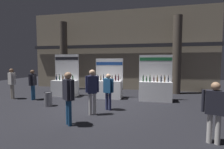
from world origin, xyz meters
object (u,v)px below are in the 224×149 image
(visitor_3, at_px, (92,88))
(exhibitor_booth_1, at_px, (108,88))
(exhibitor_booth_2, at_px, (155,89))
(visitor_5, at_px, (215,108))
(visitor_4, at_px, (33,82))
(exhibitor_booth_0, at_px, (65,86))
(visitor_1, at_px, (108,89))
(visitor_2, at_px, (68,93))
(trash_bin, at_px, (48,99))
(visitor_0, at_px, (12,81))

(visitor_3, bearing_deg, exhibitor_booth_1, -111.26)
(exhibitor_booth_2, relative_size, visitor_5, 1.56)
(exhibitor_booth_1, bearing_deg, visitor_4, -161.72)
(exhibitor_booth_1, bearing_deg, exhibitor_booth_0, -179.07)
(visitor_1, bearing_deg, visitor_2, -93.09)
(visitor_2, bearing_deg, visitor_4, 3.19)
(exhibitor_booth_0, distance_m, trash_bin, 2.27)
(exhibitor_booth_2, bearing_deg, visitor_2, -125.40)
(visitor_0, relative_size, visitor_3, 0.96)
(visitor_1, height_order, visitor_2, visitor_2)
(visitor_1, bearing_deg, exhibitor_booth_1, 125.25)
(exhibitor_booth_1, xyz_separation_m, visitor_5, (3.86, -4.52, 0.33))
(exhibitor_booth_0, relative_size, visitor_2, 1.45)
(visitor_1, relative_size, visitor_5, 1.00)
(exhibitor_booth_0, distance_m, visitor_3, 4.12)
(exhibitor_booth_2, xyz_separation_m, visitor_4, (-6.54, -1.20, 0.35))
(exhibitor_booth_1, bearing_deg, visitor_3, -87.79)
(exhibitor_booth_1, relative_size, exhibitor_booth_2, 0.93)
(visitor_4, relative_size, visitor_5, 1.04)
(visitor_2, distance_m, visitor_3, 1.23)
(exhibitor_booth_2, bearing_deg, exhibitor_booth_0, 179.39)
(exhibitor_booth_2, xyz_separation_m, visitor_5, (1.25, -4.42, 0.30))
(exhibitor_booth_0, height_order, trash_bin, exhibitor_booth_0)
(visitor_0, distance_m, visitor_4, 1.28)
(visitor_1, distance_m, visitor_2, 2.11)
(visitor_3, relative_size, visitor_5, 1.13)
(visitor_2, bearing_deg, visitor_0, 11.89)
(trash_bin, distance_m, visitor_5, 6.63)
(exhibitor_booth_0, bearing_deg, exhibitor_booth_1, 0.93)
(visitor_0, relative_size, visitor_1, 1.08)
(visitor_5, bearing_deg, exhibitor_booth_1, -31.67)
(visitor_2, xyz_separation_m, visitor_5, (4.15, -0.33, -0.13))
(visitor_2, bearing_deg, exhibitor_booth_1, -52.23)
(exhibitor_booth_0, bearing_deg, visitor_1, -34.37)
(visitor_0, bearing_deg, visitor_3, -175.44)
(exhibitor_booth_1, height_order, exhibitor_booth_2, exhibitor_booth_2)
(visitor_4, distance_m, visitor_5, 8.43)
(exhibitor_booth_0, xyz_separation_m, visitor_4, (-1.23, -1.25, 0.36))
(visitor_2, bearing_deg, exhibitor_booth_0, -18.22)
(exhibitor_booth_1, bearing_deg, trash_bin, -135.92)
(exhibitor_booth_2, distance_m, visitor_0, 7.93)
(exhibitor_booth_0, relative_size, visitor_1, 1.61)
(visitor_3, relative_size, visitor_4, 1.08)
(exhibitor_booth_2, height_order, visitor_0, exhibitor_booth_2)
(visitor_1, distance_m, visitor_5, 3.99)
(visitor_1, height_order, visitor_3, visitor_3)
(exhibitor_booth_2, xyz_separation_m, visitor_3, (-2.50, -2.93, 0.44))
(trash_bin, xyz_separation_m, visitor_2, (2.05, -1.92, 0.73))
(visitor_2, bearing_deg, visitor_3, -67.70)
(visitor_0, bearing_deg, visitor_1, -166.98)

